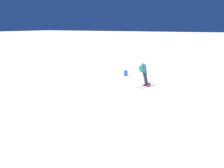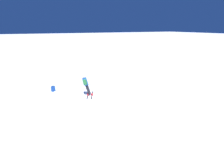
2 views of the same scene
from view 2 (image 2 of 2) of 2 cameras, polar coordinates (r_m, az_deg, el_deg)
ground_plane at (r=15.17m, az=-8.69°, el=-3.90°), size 300.00×300.00×0.00m
skier at (r=14.94m, az=-8.44°, el=-0.00°), size 1.45×1.81×1.88m
spare_backpack at (r=16.87m, az=-18.67°, el=-1.50°), size 0.37×0.34×0.50m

